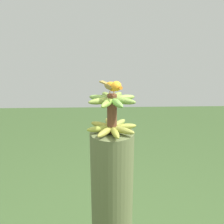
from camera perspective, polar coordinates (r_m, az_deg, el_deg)
name	(u,v)px	position (r m, az deg, el deg)	size (l,w,h in m)	color
banana_tree	(112,220)	(2.14, 0.00, -18.80)	(0.26, 0.26, 1.22)	#5B663D
banana_bunch	(112,114)	(1.79, 0.00, -0.34)	(0.29, 0.29, 0.23)	brown
perched_bird	(113,86)	(1.72, 0.25, 4.64)	(0.20, 0.12, 0.09)	#C68933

